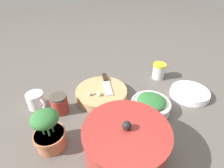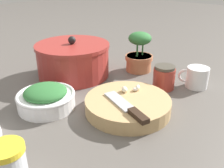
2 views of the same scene
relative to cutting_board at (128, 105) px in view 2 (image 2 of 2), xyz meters
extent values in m
plane|color=#56514C|center=(-0.05, 0.05, -0.02)|extent=(5.00, 5.00, 0.00)
cylinder|color=tan|center=(0.00, 0.00, 0.00)|extent=(0.24, 0.24, 0.04)
cube|color=black|center=(-0.06, -0.08, 0.03)|extent=(0.04, 0.07, 0.01)
cube|color=#B2B2B7|center=(-0.03, 0.01, 0.02)|extent=(0.07, 0.12, 0.01)
ellipsoid|color=silver|center=(0.05, 0.01, 0.03)|extent=(0.02, 0.02, 0.01)
ellipsoid|color=white|center=(0.06, 0.01, 0.03)|extent=(0.03, 0.02, 0.02)
ellipsoid|color=#F1E6C5|center=(0.03, 0.03, 0.03)|extent=(0.03, 0.03, 0.02)
cylinder|color=white|center=(-0.14, 0.19, 0.00)|extent=(0.17, 0.17, 0.04)
torus|color=white|center=(-0.14, 0.19, 0.02)|extent=(0.17, 0.17, 0.01)
ellipsoid|color=#2D6B33|center=(-0.14, 0.19, 0.03)|extent=(0.12, 0.12, 0.04)
cylinder|color=silver|center=(-0.36, 0.00, 0.02)|extent=(0.07, 0.07, 0.07)
cylinder|color=yellow|center=(-0.36, 0.00, 0.06)|extent=(0.07, 0.07, 0.01)
cylinder|color=white|center=(0.28, -0.07, 0.02)|extent=(0.07, 0.07, 0.07)
torus|color=white|center=(0.27, -0.04, 0.02)|extent=(0.03, 0.05, 0.05)
cylinder|color=#9E3328|center=(0.20, 0.01, 0.02)|extent=(0.07, 0.07, 0.07)
cylinder|color=#474238|center=(0.20, 0.01, 0.06)|extent=(0.07, 0.07, 0.01)
cylinder|color=#9E2D28|center=(0.07, 0.32, 0.04)|extent=(0.26, 0.26, 0.11)
cylinder|color=#9E2D28|center=(0.07, 0.32, 0.10)|extent=(0.27, 0.27, 0.01)
sphere|color=black|center=(0.07, 0.32, 0.12)|extent=(0.03, 0.03, 0.03)
cylinder|color=#B26B47|center=(0.27, 0.17, 0.01)|extent=(0.10, 0.10, 0.06)
cylinder|color=#B26B47|center=(0.27, 0.17, 0.03)|extent=(0.11, 0.11, 0.02)
ellipsoid|color=#2D6B33|center=(0.27, 0.17, 0.11)|extent=(0.09, 0.09, 0.05)
cylinder|color=#2D6B33|center=(0.26, 0.17, 0.08)|extent=(0.01, 0.01, 0.07)
cylinder|color=#2D6B33|center=(0.27, 0.18, 0.08)|extent=(0.01, 0.01, 0.07)
cylinder|color=#2D6B33|center=(0.29, 0.16, 0.08)|extent=(0.01, 0.01, 0.07)
camera|label=1|loc=(0.28, 0.61, 0.51)|focal=28.00mm
camera|label=2|loc=(-0.49, -0.38, 0.35)|focal=40.00mm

